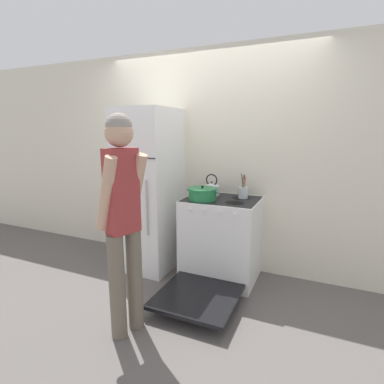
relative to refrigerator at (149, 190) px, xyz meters
The scene contains 8 objects.
ground_plane 1.16m from the refrigerator, 30.80° to the left, with size 14.00×14.00×0.00m, color #5B5654.
wall_back 0.78m from the refrigerator, 32.91° to the left, with size 10.00×0.06×2.55m.
refrigerator is the anchor object (origin of this frame).
stove_range 1.01m from the refrigerator, ahead, with size 0.79×1.35×0.91m.
dutch_oven_pot 0.71m from the refrigerator, ahead, with size 0.35×0.31×0.15m.
tea_kettle 0.74m from the refrigerator, 12.70° to the left, with size 0.22×0.18×0.25m.
utensil_jar 1.10m from the refrigerator, ahead, with size 0.11×0.11×0.27m.
person 1.27m from the refrigerator, 67.21° to the right, with size 0.35×0.41×1.75m.
Camera 1 is at (1.27, -3.31, 1.62)m, focal length 28.00 mm.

